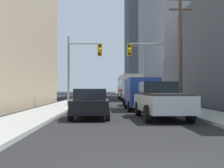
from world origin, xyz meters
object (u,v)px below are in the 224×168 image
sedan_red (100,95)px  sedan_grey (134,97)px  city_bus (129,86)px  traffic_signal_near_right (148,60)px  sedan_black (91,103)px  sedan_beige (99,94)px  traffic_signal_near_left (83,60)px  pickup_truck_silver (161,100)px  cargo_van_blue (141,92)px

sedan_red → sedan_grey: bearing=-73.8°
city_bus → traffic_signal_near_right: size_ratio=1.92×
city_bus → sedan_black: size_ratio=2.74×
sedan_black → sedan_beige: bearing=90.3°
city_bus → traffic_signal_near_left: size_ratio=1.92×
pickup_truck_silver → traffic_signal_near_left: size_ratio=0.91×
traffic_signal_near_left → cargo_van_blue: bearing=-38.5°
cargo_van_blue → sedan_grey: bearing=88.9°
pickup_truck_silver → sedan_black: bearing=175.9°
pickup_truck_silver → traffic_signal_near_right: (0.85, 9.51, 3.08)m
city_bus → cargo_van_blue: 18.90m
sedan_black → sedan_grey: bearing=72.9°
pickup_truck_silver → sedan_red: (-3.55, 23.11, -0.16)m
sedan_grey → cargo_van_blue: bearing=-91.1°
city_bus → sedan_red: size_ratio=2.74×
cargo_van_blue → sedan_grey: 5.51m
traffic_signal_near_right → sedan_black: bearing=-115.6°
sedan_beige → traffic_signal_near_right: size_ratio=0.70×
pickup_truck_silver → sedan_beige: bearing=96.9°
cargo_van_blue → sedan_red: cargo_van_blue is taller
cargo_van_blue → traffic_signal_near_right: bearing=72.8°
sedan_black → sedan_grey: 11.69m
sedan_grey → traffic_signal_near_left: bearing=-157.2°
sedan_black → sedan_grey: same height
traffic_signal_near_right → pickup_truck_silver: bearing=-95.1°
sedan_black → traffic_signal_near_right: size_ratio=0.70×
pickup_truck_silver → traffic_signal_near_right: traffic_signal_near_right is taller
sedan_grey → sedan_beige: 19.89m
pickup_truck_silver → traffic_signal_near_left: traffic_signal_near_left is taller
pickup_truck_silver → sedan_black: (-3.58, 0.25, -0.16)m
sedan_beige → traffic_signal_near_left: traffic_signal_near_left is taller
sedan_red → traffic_signal_near_left: bearing=-94.9°
pickup_truck_silver → traffic_signal_near_left: (-4.72, 9.51, 3.07)m
cargo_van_blue → sedan_red: (-3.30, 17.17, -0.52)m
traffic_signal_near_left → traffic_signal_near_right: 5.57m
city_bus → pickup_truck_silver: 24.85m
cargo_van_blue → traffic_signal_near_right: size_ratio=0.87×
sedan_red → sedan_beige: bearing=91.3°
traffic_signal_near_left → sedan_red: bearing=85.1°
cargo_van_blue → traffic_signal_near_left: traffic_signal_near_left is taller
city_bus → sedan_beige: 7.60m
sedan_beige → traffic_signal_near_left: 21.75m
sedan_red → sedan_beige: same height
traffic_signal_near_left → sedan_black: bearing=-83.0°
city_bus → pickup_truck_silver: bearing=-91.2°
traffic_signal_near_right → sedan_grey: bearing=117.5°
city_bus → cargo_van_blue: size_ratio=2.21×
sedan_red → city_bus: bearing=22.7°
pickup_truck_silver → sedan_black: 3.60m
sedan_black → traffic_signal_near_right: 10.76m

